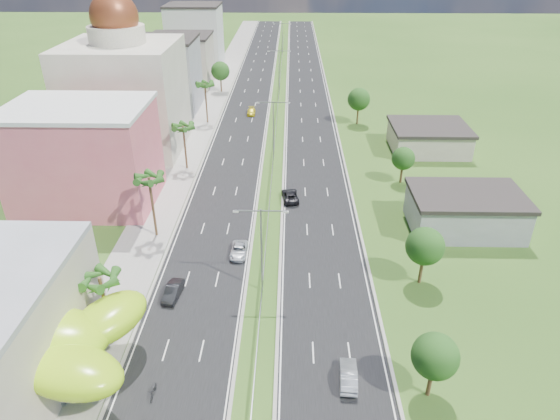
{
  "coord_description": "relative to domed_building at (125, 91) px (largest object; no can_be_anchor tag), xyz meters",
  "views": [
    {
      "loc": [
        3.13,
        -37.19,
        37.06
      ],
      "look_at": [
        1.94,
        17.12,
        7.0
      ],
      "focal_mm": 32.0,
      "sensor_mm": 36.0,
      "label": 1
    }
  ],
  "objects": [
    {
      "name": "ground",
      "position": [
        28.0,
        -55.0,
        -11.35
      ],
      "size": [
        500.0,
        500.0,
        0.0
      ],
      "primitive_type": "plane",
      "color": "#2D5119",
      "rests_on": "ground"
    },
    {
      "name": "road_left",
      "position": [
        20.5,
        35.0,
        -11.33
      ],
      "size": [
        11.0,
        260.0,
        0.04
      ],
      "primitive_type": "cube",
      "color": "black",
      "rests_on": "ground"
    },
    {
      "name": "road_right",
      "position": [
        35.5,
        35.0,
        -11.33
      ],
      "size": [
        11.0,
        260.0,
        0.04
      ],
      "primitive_type": "cube",
      "color": "black",
      "rests_on": "ground"
    },
    {
      "name": "sidewalk_left",
      "position": [
        11.0,
        35.0,
        -11.29
      ],
      "size": [
        7.0,
        260.0,
        0.12
      ],
      "primitive_type": "cube",
      "color": "gray",
      "rests_on": "ground"
    },
    {
      "name": "median_guardrail",
      "position": [
        28.0,
        16.99,
        -10.74
      ],
      "size": [
        0.1,
        216.06,
        0.76
      ],
      "color": "gray",
      "rests_on": "ground"
    },
    {
      "name": "streetlight_median_b",
      "position": [
        28.0,
        -45.0,
        -4.61
      ],
      "size": [
        6.04,
        0.25,
        11.0
      ],
      "color": "gray",
      "rests_on": "ground"
    },
    {
      "name": "streetlight_median_c",
      "position": [
        28.0,
        -5.0,
        -4.61
      ],
      "size": [
        6.04,
        0.25,
        11.0
      ],
      "color": "gray",
      "rests_on": "ground"
    },
    {
      "name": "streetlight_median_d",
      "position": [
        28.0,
        40.0,
        -4.61
      ],
      "size": [
        6.04,
        0.25,
        11.0
      ],
      "color": "gray",
      "rests_on": "ground"
    },
    {
      "name": "streetlight_median_e",
      "position": [
        28.0,
        85.0,
        -4.61
      ],
      "size": [
        6.04,
        0.25,
        11.0
      ],
      "color": "gray",
      "rests_on": "ground"
    },
    {
      "name": "lime_canopy",
      "position": [
        8.0,
        -59.0,
        -6.36
      ],
      "size": [
        18.0,
        15.0,
        7.4
      ],
      "color": "#9BD514",
      "rests_on": "ground"
    },
    {
      "name": "pink_shophouse",
      "position": [
        0.0,
        -23.0,
        -3.85
      ],
      "size": [
        20.0,
        15.0,
        15.0
      ],
      "primitive_type": "cube",
      "color": "#D9596C",
      "rests_on": "ground"
    },
    {
      "name": "domed_building",
      "position": [
        0.0,
        0.0,
        0.0
      ],
      "size": [
        20.0,
        20.0,
        28.7
      ],
      "color": "#BCB39C",
      "rests_on": "ground"
    },
    {
      "name": "midrise_grey",
      "position": [
        1.0,
        25.0,
        -3.35
      ],
      "size": [
        16.0,
        15.0,
        16.0
      ],
      "primitive_type": "cube",
      "color": "gray",
      "rests_on": "ground"
    },
    {
      "name": "midrise_beige",
      "position": [
        1.0,
        47.0,
        -4.85
      ],
      "size": [
        16.0,
        15.0,
        13.0
      ],
      "primitive_type": "cube",
      "color": "#B1A391",
      "rests_on": "ground"
    },
    {
      "name": "midrise_white",
      "position": [
        1.0,
        70.0,
        -2.35
      ],
      "size": [
        16.0,
        15.0,
        18.0
      ],
      "primitive_type": "cube",
      "color": "silver",
      "rests_on": "ground"
    },
    {
      "name": "shed_near",
      "position": [
        56.0,
        -30.0,
        -8.85
      ],
      "size": [
        15.0,
        10.0,
        5.0
      ],
      "primitive_type": "cube",
      "color": "gray",
      "rests_on": "ground"
    },
    {
      "name": "shed_far",
      "position": [
        58.0,
        -0.0,
        -9.15
      ],
      "size": [
        14.0,
        12.0,
        4.4
      ],
      "primitive_type": "cube",
      "color": "#B1A391",
      "rests_on": "ground"
    },
    {
      "name": "palm_tree_b",
      "position": [
        12.5,
        -53.0,
        -4.29
      ],
      "size": [
        3.6,
        3.6,
        8.1
      ],
      "color": "#47301C",
      "rests_on": "ground"
    },
    {
      "name": "palm_tree_c",
      "position": [
        12.5,
        -33.0,
        -2.85
      ],
      "size": [
        3.6,
        3.6,
        9.6
      ],
      "color": "#47301C",
      "rests_on": "ground"
    },
    {
      "name": "palm_tree_d",
      "position": [
        12.5,
        -10.0,
        -3.81
      ],
      "size": [
        3.6,
        3.6,
        8.6
      ],
      "color": "#47301C",
      "rests_on": "ground"
    },
    {
      "name": "palm_tree_e",
      "position": [
        12.5,
        15.0,
        -3.05
      ],
      "size": [
        3.6,
        3.6,
        9.4
      ],
      "color": "#47301C",
      "rests_on": "ground"
    },
    {
      "name": "leafy_tree_lfar",
      "position": [
        12.5,
        40.0,
        -5.78
      ],
      "size": [
        4.9,
        4.9,
        8.05
      ],
      "color": "#47301C",
      "rests_on": "ground"
    },
    {
      "name": "leafy_tree_ra",
      "position": [
        44.0,
        -60.0,
        -6.58
      ],
      "size": [
        4.2,
        4.2,
        6.9
      ],
      "color": "#47301C",
      "rests_on": "ground"
    },
    {
      "name": "leafy_tree_rb",
      "position": [
        47.0,
        -43.0,
        -6.18
      ],
      "size": [
        4.55,
        4.55,
        7.47
      ],
      "color": "#47301C",
      "rests_on": "ground"
    },
    {
      "name": "leafy_tree_rc",
      "position": [
        50.0,
        -15.0,
        -6.98
      ],
      "size": [
        3.85,
        3.85,
        6.33
      ],
      "color": "#47301C",
      "rests_on": "ground"
    },
    {
      "name": "leafy_tree_rd",
      "position": [
        46.0,
        15.0,
        -5.78
      ],
      "size": [
        4.9,
        4.9,
        8.05
      ],
      "color": "#47301C",
      "rests_on": "ground"
    },
    {
      "name": "car_dark_left",
      "position": [
        17.67,
        -46.36,
        -10.59
      ],
      "size": [
        2.04,
        4.55,
        1.45
      ],
      "primitive_type": "imported",
      "rotation": [
        0.0,
        0.0,
        -0.12
      ],
      "color": "black",
      "rests_on": "road_left"
    },
    {
      "name": "car_silver_mid_left",
      "position": [
        24.52,
        -37.56,
        -10.68
      ],
      "size": [
        2.19,
        4.63,
        1.28
      ],
      "primitive_type": "imported",
      "rotation": [
        0.0,
        0.0,
        -0.02
      ],
      "color": "#B7BAC0",
      "rests_on": "road_left"
    },
    {
      "name": "car_yellow_far_left",
      "position": [
        21.9,
        21.1,
        -10.65
      ],
      "size": [
        1.95,
        4.59,
        1.32
      ],
      "primitive_type": "imported",
      "rotation": [
        0.0,
        0.0,
        0.02
      ],
      "color": "gold",
      "rests_on": "road_left"
    },
    {
      "name": "car_silver_right",
      "position": [
        36.83,
        -58.61,
        -10.57
      ],
      "size": [
        1.86,
        4.63,
        1.49
      ],
      "primitive_type": "imported",
      "rotation": [
        0.0,
        0.0,
        3.08
      ],
      "color": "#93959A",
      "rests_on": "road_right"
    },
    {
      "name": "car_dark_far_right",
      "position": [
        31.2,
        -21.84,
        -10.59
      ],
      "size": [
        3.0,
        5.46,
        1.45
      ],
      "primitive_type": "imported",
      "rotation": [
        0.0,
        0.0,
        3.26
      ],
      "color": "black",
      "rests_on": "road_right"
    },
    {
      "name": "motorcycle",
      "position": [
        18.85,
        -60.64,
        -10.65
      ],
      "size": [
        0.64,
        2.08,
        1.33
      ],
      "primitive_type": "imported",
      "rotation": [
        0.0,
        0.0,
        -0.0
      ],
      "color": "black",
      "rests_on": "road_left"
    }
  ]
}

